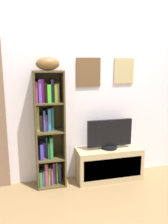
# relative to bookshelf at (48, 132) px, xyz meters

# --- Properties ---
(ground) EXTENTS (5.20, 5.20, 0.04)m
(ground) POSITION_rel_bookshelf_xyz_m (0.62, -0.99, -0.76)
(ground) COLOR olive
(back_wall) EXTENTS (4.80, 0.08, 2.55)m
(back_wall) POSITION_rel_bookshelf_xyz_m (0.63, 0.14, 0.53)
(back_wall) COLOR silver
(back_wall) RESTS_ON ground
(bookshelf) EXTENTS (0.38, 0.29, 1.56)m
(bookshelf) POSITION_rel_bookshelf_xyz_m (0.00, 0.00, 0.00)
(bookshelf) COLOR #493D1F
(bookshelf) RESTS_ON ground
(football) EXTENTS (0.30, 0.17, 0.17)m
(football) POSITION_rel_bookshelf_xyz_m (0.02, -0.03, 0.90)
(football) COLOR brown
(football) RESTS_ON bookshelf
(tv_stand) EXTENTS (0.93, 0.35, 0.46)m
(tv_stand) POSITION_rel_bookshelf_xyz_m (0.85, -0.07, -0.51)
(tv_stand) COLOR tan
(tv_stand) RESTS_ON ground
(television) EXTENTS (0.64, 0.22, 0.42)m
(television) POSITION_rel_bookshelf_xyz_m (0.85, -0.07, -0.08)
(television) COLOR black
(television) RESTS_ON tv_stand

